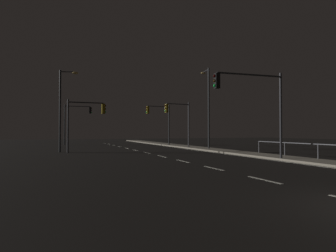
# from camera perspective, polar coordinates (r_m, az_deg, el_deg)

# --- Properties ---
(ground_plane) EXTENTS (112.00, 112.00, 0.00)m
(ground_plane) POSITION_cam_1_polar(r_m,az_deg,el_deg) (23.65, -1.51, -5.68)
(ground_plane) COLOR black
(ground_plane) RESTS_ON ground
(sidewalk_right) EXTENTS (2.33, 77.00, 0.14)m
(sidewalk_right) POSITION_cam_1_polar(r_m,az_deg,el_deg) (26.91, 13.30, -4.94)
(sidewalk_right) COLOR #9E937F
(sidewalk_right) RESTS_ON ground
(lane_markings_center) EXTENTS (0.14, 50.00, 0.01)m
(lane_markings_center) POSITION_cam_1_polar(r_m,az_deg,el_deg) (26.97, -3.97, -5.10)
(lane_markings_center) COLOR silver
(lane_markings_center) RESTS_ON ground
(lane_edge_line) EXTENTS (0.14, 53.00, 0.01)m
(lane_edge_line) POSITION_cam_1_polar(r_m,az_deg,el_deg) (30.52, 5.80, -4.62)
(lane_edge_line) COLOR silver
(lane_edge_line) RESTS_ON ground
(traffic_light_far_center) EXTENTS (3.43, 0.63, 5.35)m
(traffic_light_far_center) POSITION_cam_1_polar(r_m,az_deg,el_deg) (40.00, -1.67, 1.78)
(traffic_light_far_center) COLOR #2D3033
(traffic_light_far_center) RESTS_ON sidewalk_right
(traffic_light_overhead_east) EXTENTS (3.78, 0.54, 5.75)m
(traffic_light_overhead_east) POSITION_cam_1_polar(r_m,az_deg,el_deg) (44.67, -16.97, 1.71)
(traffic_light_overhead_east) COLOR #2D3033
(traffic_light_overhead_east) RESTS_ON ground
(traffic_light_mid_right) EXTENTS (3.18, 0.66, 5.10)m
(traffic_light_mid_right) POSITION_cam_1_polar(r_m,az_deg,el_deg) (33.83, 1.98, 1.99)
(traffic_light_mid_right) COLOR #4C4C51
(traffic_light_mid_right) RESTS_ON sidewalk_right
(traffic_light_mid_left) EXTENTS (3.49, 0.35, 4.81)m
(traffic_light_mid_left) POSITION_cam_1_polar(r_m,az_deg,el_deg) (28.56, -15.33, 1.94)
(traffic_light_mid_left) COLOR #4C4C51
(traffic_light_mid_left) RESTS_ON ground
(traffic_light_near_right) EXTENTS (5.05, 0.49, 5.69)m
(traffic_light_near_right) POSITION_cam_1_polar(r_m,az_deg,el_deg) (20.29, 15.79, 5.46)
(traffic_light_near_right) COLOR #38383D
(traffic_light_near_right) RESTS_ON sidewalk_right
(street_lamp_far_end) EXTENTS (0.56, 1.84, 8.49)m
(street_lamp_far_end) POSITION_cam_1_polar(r_m,az_deg,el_deg) (32.33, 7.54, 4.71)
(street_lamp_far_end) COLOR #2D3033
(street_lamp_far_end) RESTS_ON sidewalk_right
(street_lamp_corner) EXTENTS (1.67, 0.62, 7.61)m
(street_lamp_corner) POSITION_cam_1_polar(r_m,az_deg,el_deg) (29.53, -19.30, 4.08)
(street_lamp_corner) COLOR #2D3033
(street_lamp_corner) RESTS_ON ground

